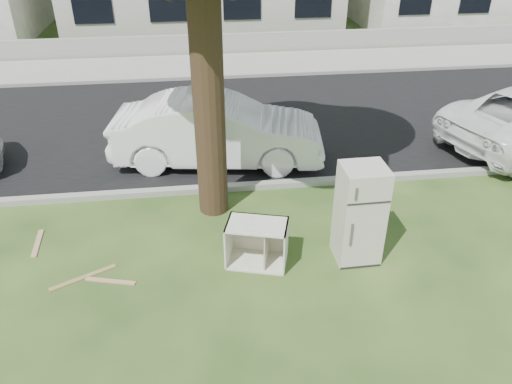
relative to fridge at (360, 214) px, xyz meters
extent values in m
plane|color=#254217|center=(-1.82, -0.07, -0.82)|extent=(120.00, 120.00, 0.00)
cube|color=black|center=(-1.82, 5.93, -0.82)|extent=(120.00, 7.00, 0.01)
cube|color=gray|center=(-1.82, 2.38, -0.82)|extent=(120.00, 0.18, 0.12)
cube|color=gray|center=(-1.82, 9.48, -0.82)|extent=(120.00, 0.18, 0.12)
cube|color=gray|center=(-1.82, 10.93, -0.82)|extent=(120.00, 2.80, 0.01)
cube|color=gray|center=(-1.82, 12.53, -0.47)|extent=(120.00, 0.15, 0.70)
cylinder|color=black|center=(-2.22, 1.73, 1.78)|extent=(0.54, 0.54, 5.20)
cube|color=silver|center=(0.00, 0.00, 0.00)|extent=(0.69, 0.64, 1.65)
cube|color=white|center=(-1.62, 0.05, -0.45)|extent=(1.07, 0.83, 0.74)
cube|color=olive|center=(-4.35, -0.01, -0.81)|extent=(0.97, 0.55, 0.02)
cube|color=tan|center=(-3.92, -0.15, -0.81)|extent=(0.79, 0.29, 0.02)
cube|color=tan|center=(-5.27, 1.00, -0.81)|extent=(0.14, 0.79, 0.02)
imported|color=white|center=(-2.00, 3.68, -0.08)|extent=(4.68, 2.19, 1.49)
camera|label=1|loc=(-2.45, -6.26, 4.30)|focal=35.00mm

